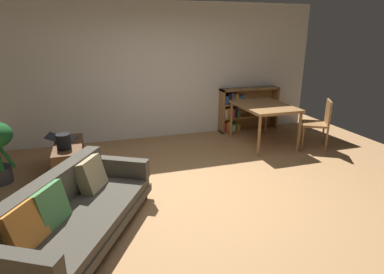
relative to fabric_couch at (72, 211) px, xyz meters
name	(u,v)px	position (x,y,z in m)	size (l,w,h in m)	color
ground_plane	(204,192)	(1.67, 0.54, -0.32)	(8.16, 8.16, 0.00)	#A87A4C
back_wall_panel	(159,72)	(1.67, 3.24, 1.03)	(6.80, 0.10, 2.70)	silver
fabric_couch	(72,211)	(0.00, 0.00, 0.00)	(1.75, 2.20, 0.70)	#56351E
media_console	(70,160)	(-0.10, 1.71, -0.08)	(0.41, 1.04, 0.51)	#56351E
open_laptop	(63,139)	(-0.18, 1.93, 0.21)	(0.49, 0.40, 0.10)	#333338
desk_speaker	(64,142)	(-0.14, 1.50, 0.30)	(0.20, 0.20, 0.22)	black
dining_table	(264,109)	(3.46, 2.10, 0.39)	(0.93, 1.27, 0.79)	olive
dining_chair_near	(320,121)	(4.35, 1.58, 0.20)	(0.62, 0.61, 0.93)	olive
bookshelf	(244,110)	(3.52, 3.07, 0.15)	(1.34, 0.28, 0.95)	olive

